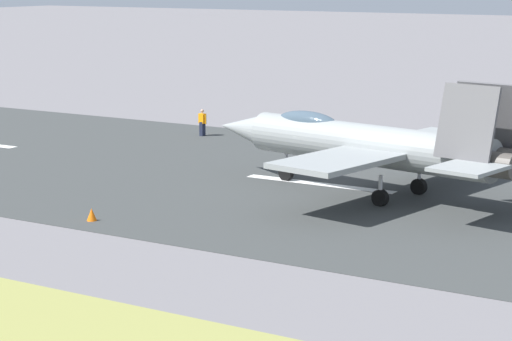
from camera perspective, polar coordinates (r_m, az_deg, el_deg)
name	(u,v)px	position (r m, az deg, el deg)	size (l,w,h in m)	color
ground_plane	(327,185)	(49.50, 4.06, -0.84)	(400.00, 400.00, 0.00)	slate
runway_strip	(328,185)	(49.49, 4.08, -0.83)	(240.00, 26.00, 0.02)	#373A3A
fighter_jet	(367,143)	(47.16, 6.31, 1.54)	(17.70, 13.74, 5.63)	gray
crew_person	(202,123)	(64.21, -3.05, 2.72)	(0.69, 0.37, 1.72)	#1E2338
marker_cone_mid	(92,215)	(42.79, -9.27, -2.48)	(0.44, 0.44, 0.55)	orange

